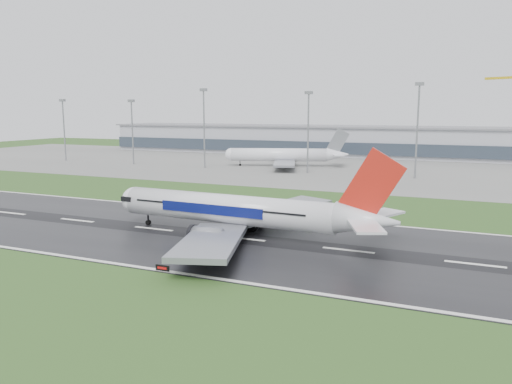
% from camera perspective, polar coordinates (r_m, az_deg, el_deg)
% --- Properties ---
extents(ground, '(520.00, 520.00, 0.00)m').
position_cam_1_polar(ground, '(115.12, -19.98, -3.14)').
color(ground, '#26471A').
rests_on(ground, ground).
extents(runway, '(400.00, 45.00, 0.10)m').
position_cam_1_polar(runway, '(115.11, -19.98, -3.12)').
color(runway, black).
rests_on(runway, ground).
extents(apron, '(400.00, 130.00, 0.08)m').
position_cam_1_polar(apron, '(222.06, 2.51, 3.21)').
color(apron, slate).
rests_on(apron, ground).
extents(terminal, '(240.00, 36.00, 15.00)m').
position_cam_1_polar(terminal, '(278.25, 6.89, 5.94)').
color(terminal, '#92939C').
rests_on(terminal, ground).
extents(main_airliner, '(59.53, 56.90, 16.96)m').
position_cam_1_polar(main_airliner, '(92.85, -1.30, -0.07)').
color(main_airliner, silver).
rests_on(main_airliner, runway).
extents(parked_airliner, '(67.60, 65.24, 15.92)m').
position_cam_1_polar(parked_airliner, '(213.87, 3.27, 5.12)').
color(parked_airliner, white).
rests_on(parked_airliner, apron).
extents(runway_sign, '(2.27, 0.97, 1.04)m').
position_cam_1_polar(runway_sign, '(75.89, -10.76, -8.67)').
color(runway_sign, black).
rests_on(runway_sign, ground).
extents(floodmast_0, '(0.64, 0.64, 28.15)m').
position_cam_1_polar(floodmast_0, '(253.88, -21.30, 6.54)').
color(floodmast_0, gray).
rests_on(floodmast_0, ground).
extents(floodmast_1, '(0.64, 0.64, 27.60)m').
position_cam_1_polar(floodmast_1, '(228.04, -14.10, 6.57)').
color(floodmast_1, gray).
rests_on(floodmast_1, ground).
extents(floodmast_2, '(0.64, 0.64, 31.79)m').
position_cam_1_polar(floodmast_2, '(208.04, -6.02, 7.14)').
color(floodmast_2, gray).
rests_on(floodmast_2, ground).
extents(floodmast_3, '(0.64, 0.64, 29.99)m').
position_cam_1_polar(floodmast_3, '(190.31, 6.04, 6.66)').
color(floodmast_3, gray).
rests_on(floodmast_3, ground).
extents(floodmast_4, '(0.64, 0.64, 32.41)m').
position_cam_1_polar(floodmast_4, '(182.60, 18.13, 6.52)').
color(floodmast_4, gray).
rests_on(floodmast_4, ground).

